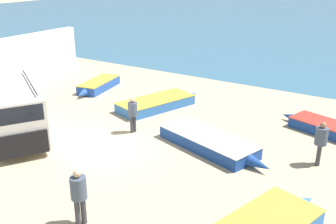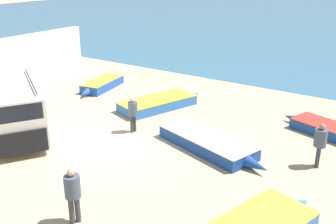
{
  "view_description": "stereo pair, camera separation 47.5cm",
  "coord_description": "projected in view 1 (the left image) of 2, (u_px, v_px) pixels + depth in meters",
  "views": [
    {
      "loc": [
        10.11,
        -10.97,
        7.24
      ],
      "look_at": [
        1.29,
        2.98,
        1.0
      ],
      "focal_mm": 42.0,
      "sensor_mm": 36.0,
      "label": 1
    },
    {
      "loc": [
        10.51,
        -10.71,
        7.24
      ],
      "look_at": [
        1.29,
        2.98,
        1.0
      ],
      "focal_mm": 42.0,
      "sensor_mm": 36.0,
      "label": 2
    }
  ],
  "objects": [
    {
      "name": "fisherman_2",
      "position": [
        321.0,
        139.0,
        14.77
      ],
      "size": [
        0.46,
        0.46,
        1.76
      ],
      "rotation": [
        0.0,
        0.0,
        3.35
      ],
      "color": "#38383D",
      "rests_on": "ground_plane"
    },
    {
      "name": "fisherman_3",
      "position": [
        0.0,
        91.0,
        20.5
      ],
      "size": [
        0.46,
        0.46,
        1.74
      ],
      "rotation": [
        0.0,
        0.0,
        4.9
      ],
      "color": "navy",
      "rests_on": "ground_plane"
    },
    {
      "name": "fishing_rowboat_4",
      "position": [
        158.0,
        103.0,
        21.02
      ],
      "size": [
        2.94,
        5.15,
        0.53
      ],
      "rotation": [
        0.0,
        0.0,
        1.25
      ],
      "color": "#2D66AD",
      "rests_on": "ground_plane"
    },
    {
      "name": "fishing_rowboat_1",
      "position": [
        98.0,
        85.0,
        24.04
      ],
      "size": [
        1.82,
        3.92,
        0.55
      ],
      "rotation": [
        0.0,
        0.0,
        4.9
      ],
      "color": "#234CA3",
      "rests_on": "ground_plane"
    },
    {
      "name": "fisherman_0",
      "position": [
        133.0,
        112.0,
        17.7
      ],
      "size": [
        0.43,
        0.43,
        1.65
      ],
      "rotation": [
        0.0,
        0.0,
        2.94
      ],
      "color": "#38383D",
      "rests_on": "ground_plane"
    },
    {
      "name": "fishing_rowboat_0",
      "position": [
        210.0,
        143.0,
        16.34
      ],
      "size": [
        5.4,
        2.84,
        0.54
      ],
      "rotation": [
        0.0,
        0.0,
        5.99
      ],
      "color": "navy",
      "rests_on": "ground_plane"
    },
    {
      "name": "fishing_rowboat_3",
      "position": [
        328.0,
        128.0,
        17.84
      ],
      "size": [
        4.38,
        2.36,
        0.49
      ],
      "rotation": [
        0.0,
        0.0,
        2.85
      ],
      "color": "navy",
      "rests_on": "ground_plane"
    },
    {
      "name": "parked_van",
      "position": [
        14.0,
        110.0,
        16.99
      ],
      "size": [
        5.45,
        4.37,
        2.51
      ],
      "rotation": [
        0.0,
        0.0,
        5.74
      ],
      "color": "beige",
      "rests_on": "ground_plane"
    },
    {
      "name": "ground_plane",
      "position": [
        103.0,
        150.0,
        16.29
      ],
      "size": [
        200.0,
        200.0,
        0.0
      ],
      "primitive_type": "plane",
      "color": "tan"
    },
    {
      "name": "fisherman_1",
      "position": [
        79.0,
        192.0,
        11.31
      ],
      "size": [
        0.47,
        0.47,
        1.8
      ],
      "rotation": [
        0.0,
        0.0,
        2.6
      ],
      "color": "#38383D",
      "rests_on": "ground_plane"
    }
  ]
}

